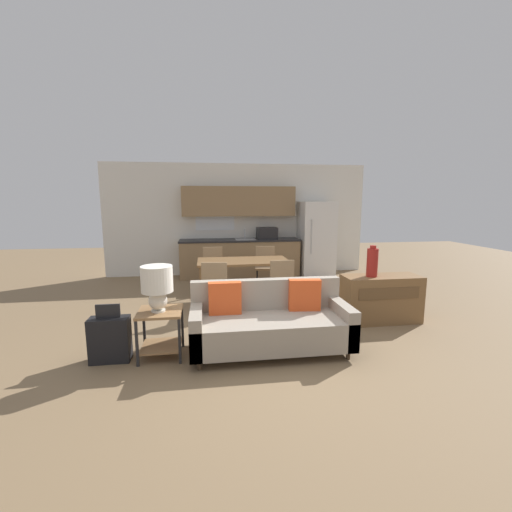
# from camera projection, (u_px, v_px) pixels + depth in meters

# --- Properties ---
(ground_plane) EXTENTS (20.00, 20.00, 0.00)m
(ground_plane) POSITION_uv_depth(u_px,v_px,m) (275.00, 353.00, 4.15)
(ground_plane) COLOR #7F6647
(wall_back) EXTENTS (6.40, 0.07, 2.70)m
(wall_back) POSITION_uv_depth(u_px,v_px,m) (238.00, 220.00, 8.45)
(wall_back) COLOR silver
(wall_back) RESTS_ON ground_plane
(kitchen_counter) EXTENTS (2.86, 0.65, 2.15)m
(kitchen_counter) POSITION_uv_depth(u_px,v_px,m) (240.00, 241.00, 8.24)
(kitchen_counter) COLOR #8E704C
(kitchen_counter) RESTS_ON ground_plane
(refrigerator) EXTENTS (0.80, 0.76, 1.79)m
(refrigerator) POSITION_uv_depth(u_px,v_px,m) (316.00, 239.00, 8.38)
(refrigerator) COLOR white
(refrigerator) RESTS_ON ground_plane
(dining_table) EXTENTS (1.66, 0.83, 0.74)m
(dining_table) POSITION_uv_depth(u_px,v_px,m) (243.00, 263.00, 6.30)
(dining_table) COLOR brown
(dining_table) RESTS_ON ground_plane
(couch) EXTENTS (1.91, 0.80, 0.84)m
(couch) POSITION_uv_depth(u_px,v_px,m) (270.00, 323.00, 4.21)
(couch) COLOR #3D2D1E
(couch) RESTS_ON ground_plane
(side_table) EXTENTS (0.50, 0.50, 0.56)m
(side_table) POSITION_uv_depth(u_px,v_px,m) (161.00, 325.00, 4.02)
(side_table) COLOR olive
(side_table) RESTS_ON ground_plane
(table_lamp) EXTENTS (0.36, 0.36, 0.53)m
(table_lamp) POSITION_uv_depth(u_px,v_px,m) (157.00, 284.00, 3.91)
(table_lamp) COLOR silver
(table_lamp) RESTS_ON side_table
(credenza) EXTENTS (1.16, 0.46, 0.71)m
(credenza) POSITION_uv_depth(u_px,v_px,m) (381.00, 299.00, 5.19)
(credenza) COLOR brown
(credenza) RESTS_ON ground_plane
(vase) EXTENTS (0.16, 0.16, 0.47)m
(vase) POSITION_uv_depth(u_px,v_px,m) (372.00, 262.00, 5.05)
(vase) COLOR maroon
(vase) RESTS_ON credenza
(dining_chair_far_right) EXTENTS (0.48, 0.48, 0.87)m
(dining_chair_far_right) POSITION_uv_depth(u_px,v_px,m) (265.00, 265.00, 7.13)
(dining_chair_far_right) COLOR #997A56
(dining_chair_far_right) RESTS_ON ground_plane
(dining_chair_near_left) EXTENTS (0.46, 0.46, 0.87)m
(dining_chair_near_left) POSITION_uv_depth(u_px,v_px,m) (215.00, 284.00, 5.50)
(dining_chair_near_left) COLOR #997A56
(dining_chair_near_left) RESTS_ON ground_plane
(dining_chair_near_right) EXTENTS (0.44, 0.44, 0.87)m
(dining_chair_near_right) POSITION_uv_depth(u_px,v_px,m) (280.00, 281.00, 5.69)
(dining_chair_near_right) COLOR #997A56
(dining_chair_near_right) RESTS_ON ground_plane
(dining_chair_far_left) EXTENTS (0.44, 0.44, 0.87)m
(dining_chair_far_left) POSITION_uv_depth(u_px,v_px,m) (213.00, 266.00, 7.00)
(dining_chair_far_left) COLOR #997A56
(dining_chair_far_left) RESTS_ON ground_plane
(suitcase) EXTENTS (0.44, 0.22, 0.68)m
(suitcase) POSITION_uv_depth(u_px,v_px,m) (110.00, 339.00, 3.91)
(suitcase) COLOR black
(suitcase) RESTS_ON ground_plane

